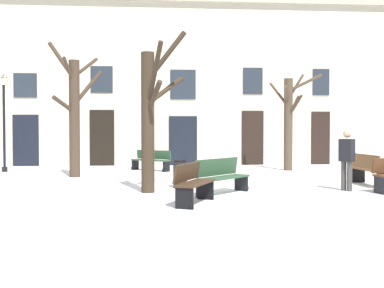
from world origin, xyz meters
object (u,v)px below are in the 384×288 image
(tree_right_of_center, at_px, (74,111))
(bench_back_to_back_right, at_px, (221,176))
(tree_near_facade, at_px, (289,120))
(bench_facing_shops, at_px, (368,169))
(bench_by_litter_bin, at_px, (151,160))
(streetlamp, at_px, (4,112))
(bench_near_lamp, at_px, (193,183))
(litter_bin, at_px, (180,174))
(person_by_shop_door, at_px, (347,157))
(tree_center, at_px, (150,114))

(tree_right_of_center, height_order, bench_back_to_back_right, tree_right_of_center)
(tree_near_facade, relative_size, bench_facing_shops, 2.27)
(bench_by_litter_bin, bearing_deg, streetlamp, -139.69)
(bench_facing_shops, height_order, bench_near_lamp, bench_facing_shops)
(bench_back_to_back_right, relative_size, bench_by_litter_bin, 1.00)
(bench_by_litter_bin, bearing_deg, bench_back_to_back_right, -35.40)
(litter_bin, bearing_deg, bench_facing_shops, 1.50)
(bench_back_to_back_right, height_order, bench_facing_shops, bench_facing_shops)
(bench_facing_shops, xyz_separation_m, person_by_shop_door, (-1.15, -1.13, 0.43))
(bench_back_to_back_right, bearing_deg, streetlamp, 90.98)
(bench_near_lamp, distance_m, person_by_shop_door, 4.73)
(streetlamp, distance_m, bench_near_lamp, 11.12)
(bench_back_to_back_right, bearing_deg, tree_right_of_center, 87.18)
(tree_near_facade, distance_m, tree_center, 8.46)
(bench_near_lamp, xyz_separation_m, person_by_shop_door, (4.32, 1.87, 0.45))
(tree_center, bearing_deg, bench_facing_shops, 9.13)
(tree_right_of_center, bearing_deg, litter_bin, -43.82)
(bench_by_litter_bin, xyz_separation_m, bench_near_lamp, (1.03, -8.61, 0.03))
(streetlamp, bearing_deg, bench_facing_shops, -24.23)
(tree_near_facade, distance_m, tree_right_of_center, 8.57)
(bench_back_to_back_right, bearing_deg, tree_near_facade, 14.34)
(bench_facing_shops, bearing_deg, bench_near_lamp, 118.20)
(bench_near_lamp, bearing_deg, litter_bin, 27.03)
(tree_near_facade, xyz_separation_m, tree_center, (-5.60, -6.35, -0.02))
(litter_bin, bearing_deg, tree_center, -133.13)
(litter_bin, xyz_separation_m, bench_facing_shops, (5.63, 0.15, 0.09))
(tree_center, bearing_deg, bench_back_to_back_right, -13.56)
(bench_facing_shops, relative_size, bench_near_lamp, 1.08)
(tree_center, xyz_separation_m, streetlamp, (-5.87, 6.59, 0.29))
(tree_near_facade, bearing_deg, bench_facing_shops, -80.76)
(streetlamp, bearing_deg, bench_by_litter_bin, 0.54)
(streetlamp, bearing_deg, tree_center, -48.31)
(tree_right_of_center, distance_m, litter_bin, 5.29)
(tree_right_of_center, distance_m, bench_back_to_back_right, 6.83)
(streetlamp, xyz_separation_m, bench_facing_shops, (12.33, -5.55, -1.88))
(tree_center, bearing_deg, litter_bin, 46.87)
(tree_near_facade, relative_size, tree_center, 0.94)
(bench_back_to_back_right, relative_size, bench_facing_shops, 0.95)
(streetlamp, bearing_deg, bench_near_lamp, -51.30)
(bench_near_lamp, bearing_deg, bench_facing_shops, -37.24)
(tree_right_of_center, bearing_deg, tree_center, -57.70)
(tree_right_of_center, relative_size, bench_back_to_back_right, 2.88)
(tree_near_facade, distance_m, litter_bin, 7.44)
(bench_facing_shops, bearing_deg, bench_by_litter_bin, 48.72)
(bench_back_to_back_right, bearing_deg, litter_bin, 80.06)
(tree_center, height_order, person_by_shop_door, tree_center)
(bench_back_to_back_right, height_order, bench_by_litter_bin, bench_back_to_back_right)
(streetlamp, height_order, bench_by_litter_bin, streetlamp)
(bench_near_lamp, bearing_deg, streetlamp, 62.71)
(bench_back_to_back_right, xyz_separation_m, bench_facing_shops, (4.63, 1.48, 0.02))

